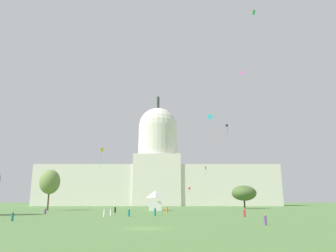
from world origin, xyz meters
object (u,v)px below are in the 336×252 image
tree_east_mid (245,193)px  kite_yellow_low (103,153)px  kite_black_mid (228,126)px  kite_red_low (191,188)px  event_tent (157,201)px  person_teal_front_right (130,213)px  capitol_building (159,175)px  person_purple_back_left (267,220)px  person_teal_mid_left (156,212)px  person_black_deep_crowd (116,210)px  kite_violet_mid (207,169)px  kite_orange_mid (211,136)px  person_white_lawn_far_right (106,213)px  kite_green_high (255,13)px  person_red_mid_right (246,213)px  person_white_back_center (112,212)px  person_orange_back_right (168,210)px  person_purple_front_center (47,211)px  tree_west_far (51,182)px  kite_magenta_high (244,73)px  person_teal_edge_west (14,217)px  kite_cyan_mid (211,117)px

tree_east_mid → kite_yellow_low: size_ratio=3.46×
kite_black_mid → kite_red_low: kite_black_mid is taller
kite_red_low → event_tent: bearing=39.8°
tree_east_mid → person_teal_front_right: bearing=-122.5°
capitol_building → person_purple_back_left: 151.17m
tree_east_mid → person_teal_mid_left: (-33.74, -58.82, -5.30)m
capitol_building → person_black_deep_crowd: bearing=-94.4°
kite_violet_mid → kite_orange_mid: size_ratio=1.69×
capitol_building → person_white_lawn_far_right: capitol_building is taller
tree_east_mid → person_black_deep_crowd: (-45.43, -40.78, -5.33)m
kite_green_high → kite_violet_mid: 78.86m
person_red_mid_right → kite_black_mid: (5.09, 40.48, 28.04)m
person_white_back_center → kite_orange_mid: 69.93m
person_black_deep_crowd → kite_black_mid: (35.21, 17.89, 28.02)m
person_purple_back_left → person_orange_back_right: (-13.71, 42.18, 0.06)m
person_purple_front_center → person_white_back_center: size_ratio=0.87×
tree_west_far → kite_red_low: tree_west_far is taller
person_purple_back_left → person_purple_front_center: (-43.62, 34.49, -0.04)m
person_purple_back_left → person_white_back_center: person_white_back_center is taller
tree_east_mid → person_white_back_center: tree_east_mid is taller
person_purple_back_left → kite_yellow_low: 36.89m
capitol_building → event_tent: size_ratio=22.59×
event_tent → person_purple_back_left: event_tent is taller
person_red_mid_right → kite_yellow_low: bearing=-156.6°
event_tent → person_white_back_center: (-8.18, -35.43, -2.45)m
kite_orange_mid → kite_yellow_low: kite_orange_mid is taller
capitol_building → person_purple_back_left: (19.91, -148.77, -17.96)m
tree_west_far → kite_black_mid: kite_black_mid is taller
kite_red_low → kite_orange_mid: bearing=68.0°
event_tent → person_white_back_center: size_ratio=3.85×
person_purple_back_left → person_orange_back_right: 44.35m
person_white_lawn_far_right → kite_violet_mid: 87.23m
kite_magenta_high → person_teal_mid_left: bearing=143.8°
person_purple_front_center → person_orange_back_right: 30.89m
kite_red_low → kite_orange_mid: (6.62, -30.52, 20.13)m
kite_violet_mid → tree_west_far: bearing=93.5°
capitol_building → person_teal_edge_west: size_ratio=94.50×
tree_west_far → person_orange_back_right: size_ratio=8.20×
tree_east_mid → person_black_deep_crowd: 61.28m
person_red_mid_right → person_orange_back_right: bearing=150.3°
kite_black_mid → person_black_deep_crowd: bearing=102.3°
person_red_mid_right → person_white_back_center: (-27.95, 4.20, 0.00)m
kite_violet_mid → kite_black_mid: bearing=153.3°
kite_cyan_mid → kite_red_low: bearing=138.4°
person_black_deep_crowd → person_teal_edge_west: size_ratio=1.11×
person_teal_edge_west → person_teal_front_right: (17.22, 14.86, 0.05)m
tree_west_far → person_teal_mid_left: 52.71m
person_red_mid_right → person_white_back_center: 28.27m
person_white_back_center → kite_magenta_high: (40.49, 39.01, 49.12)m
person_white_back_center → person_teal_edge_west: size_ratio=1.09×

